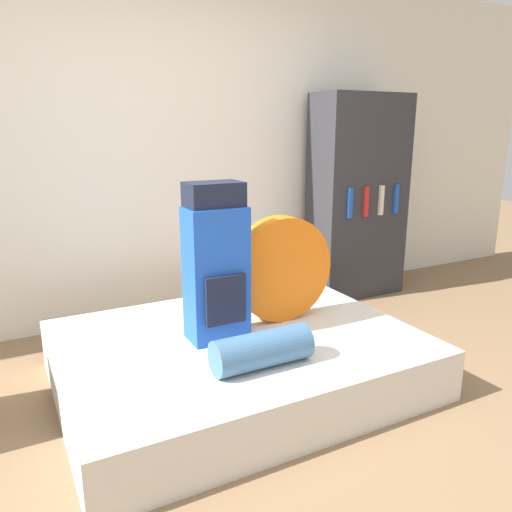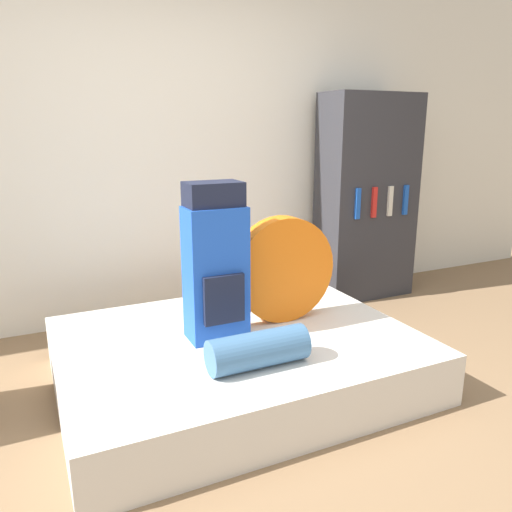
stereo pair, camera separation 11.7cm
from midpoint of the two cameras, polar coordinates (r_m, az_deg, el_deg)
ground_plane at (r=2.45m, az=0.92°, el=-21.23°), size 16.00×16.00×0.00m
wall_back at (r=3.80m, az=-13.49°, el=12.19°), size 8.00×0.05×2.60m
bed at (r=2.92m, az=-3.30°, el=-11.63°), size 1.94×1.50×0.29m
backpack at (r=2.70m, az=-5.82°, el=-1.07°), size 0.32×0.24×0.87m
tent_bag at (r=2.99m, az=1.78°, el=-1.47°), size 0.64×0.12×0.64m
sleeping_roll at (r=2.48m, az=-0.70°, el=-10.65°), size 0.50×0.18×0.18m
bookshelf at (r=4.35m, az=10.76°, el=6.61°), size 0.81×0.41×1.70m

